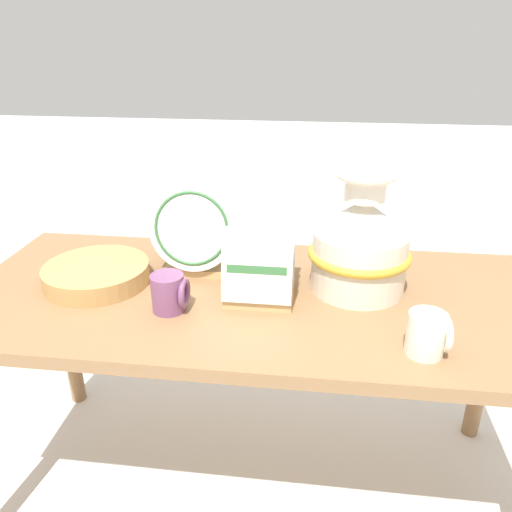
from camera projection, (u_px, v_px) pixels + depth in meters
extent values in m
plane|color=silver|center=(256.00, 477.00, 1.64)|extent=(14.00, 14.00, 0.00)
cube|color=olive|center=(256.00, 298.00, 1.36)|extent=(1.60, 0.69, 0.03)
cylinder|color=olive|center=(67.00, 328.00, 1.86)|extent=(0.06, 0.06, 0.65)
cylinder|color=olive|center=(486.00, 358.00, 1.69)|extent=(0.06, 0.06, 0.65)
cylinder|color=silver|center=(359.00, 261.00, 1.35)|extent=(0.25, 0.25, 0.17)
cone|color=silver|center=(363.00, 216.00, 1.29)|extent=(0.25, 0.25, 0.09)
cylinder|color=silver|center=(365.00, 187.00, 1.26)|extent=(0.11, 0.11, 0.07)
torus|color=silver|center=(367.00, 174.00, 1.25)|extent=(0.16, 0.16, 0.02)
torus|color=gold|center=(359.00, 254.00, 1.34)|extent=(0.28, 0.28, 0.02)
cube|color=tan|center=(200.00, 263.00, 1.50)|extent=(0.18, 0.16, 0.02)
cylinder|color=tan|center=(184.00, 241.00, 1.55)|extent=(0.01, 0.01, 0.06)
cylinder|color=tan|center=(223.00, 243.00, 1.54)|extent=(0.01, 0.01, 0.06)
cylinder|color=white|center=(192.00, 229.00, 1.38)|extent=(0.25, 0.05, 0.25)
torus|color=#38703D|center=(191.00, 229.00, 1.38)|extent=(0.21, 0.04, 0.21)
cylinder|color=white|center=(195.00, 224.00, 1.41)|extent=(0.25, 0.05, 0.25)
cylinder|color=white|center=(197.00, 220.00, 1.44)|extent=(0.25, 0.05, 0.25)
cylinder|color=white|center=(200.00, 216.00, 1.48)|extent=(0.25, 0.05, 0.25)
cylinder|color=white|center=(203.00, 212.00, 1.51)|extent=(0.25, 0.05, 0.25)
cube|color=tan|center=(260.00, 293.00, 1.33)|extent=(0.18, 0.16, 0.02)
cylinder|color=tan|center=(240.00, 267.00, 1.38)|extent=(0.01, 0.01, 0.06)
cylinder|color=tan|center=(285.00, 270.00, 1.37)|extent=(0.01, 0.01, 0.06)
cube|color=white|center=(257.00, 270.00, 1.23)|extent=(0.18, 0.04, 0.17)
cube|color=white|center=(259.00, 262.00, 1.27)|extent=(0.18, 0.04, 0.17)
cube|color=white|center=(261.00, 254.00, 1.31)|extent=(0.18, 0.04, 0.17)
cube|color=white|center=(263.00, 247.00, 1.35)|extent=(0.18, 0.04, 0.17)
cube|color=#38703D|center=(257.00, 270.00, 1.22)|extent=(0.15, 0.01, 0.02)
cylinder|color=tan|center=(98.00, 281.00, 1.41)|extent=(0.29, 0.29, 0.01)
cylinder|color=tan|center=(97.00, 278.00, 1.40)|extent=(0.29, 0.29, 0.01)
cylinder|color=tan|center=(97.00, 275.00, 1.40)|extent=(0.29, 0.29, 0.01)
cylinder|color=tan|center=(97.00, 272.00, 1.40)|extent=(0.29, 0.29, 0.01)
cylinder|color=tan|center=(96.00, 270.00, 1.39)|extent=(0.29, 0.29, 0.01)
cylinder|color=tan|center=(96.00, 267.00, 1.39)|extent=(0.29, 0.29, 0.01)
cylinder|color=silver|center=(426.00, 334.00, 1.08)|extent=(0.08, 0.08, 0.10)
torus|color=silver|center=(446.00, 335.00, 1.08)|extent=(0.02, 0.08, 0.08)
cylinder|color=#7A4770|center=(168.00, 293.00, 1.25)|extent=(0.08, 0.08, 0.10)
torus|color=#7A4770|center=(184.00, 293.00, 1.25)|extent=(0.02, 0.08, 0.08)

